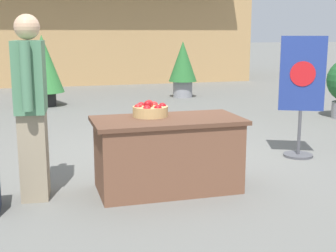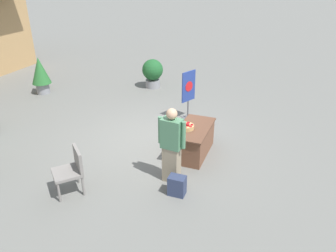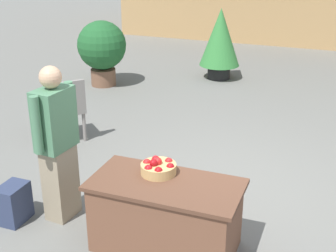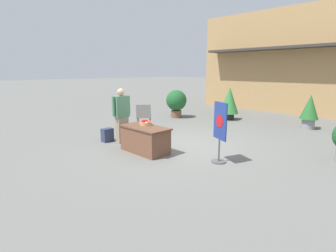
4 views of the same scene
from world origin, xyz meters
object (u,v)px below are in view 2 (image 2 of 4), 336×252
object	(u,v)px
patio_chair	(72,168)
backpack	(177,186)
display_table	(194,140)
potted_plant_far_left	(40,73)
potted_plant_far_right	(153,72)
person_visitor	(172,145)
poster_board	(188,94)
apple_basket	(187,126)

from	to	relation	value
patio_chair	backpack	bearing A→B (deg)	149.91
display_table	backpack	world-z (taller)	display_table
display_table	potted_plant_far_left	bearing A→B (deg)	71.13
patio_chair	potted_plant_far_right	bearing A→B (deg)	-128.69
person_visitor	potted_plant_far_right	distance (m)	6.06
display_table	potted_plant_far_right	bearing A→B (deg)	34.45
potted_plant_far_right	backpack	bearing A→B (deg)	-152.74
display_table	potted_plant_far_left	world-z (taller)	potted_plant_far_left
potted_plant_far_right	display_table	bearing A→B (deg)	-145.55
backpack	potted_plant_far_right	distance (m)	6.57
backpack	potted_plant_far_left	xyz separation A→B (m)	(3.84, 6.48, 0.53)
backpack	potted_plant_far_left	distance (m)	7.55
backpack	potted_plant_far_right	bearing A→B (deg)	27.26
person_visitor	poster_board	xyz separation A→B (m)	(3.15, 0.63, -0.06)
display_table	poster_board	world-z (taller)	poster_board
apple_basket	person_visitor	distance (m)	1.12
potted_plant_far_right	potted_plant_far_left	world-z (taller)	potted_plant_far_left
person_visitor	patio_chair	bearing A→B (deg)	126.72
backpack	patio_chair	bearing A→B (deg)	107.30
person_visitor	poster_board	distance (m)	3.21
apple_basket	potted_plant_far_right	bearing A→B (deg)	32.22
display_table	apple_basket	size ratio (longest dim) A/B	4.15
apple_basket	potted_plant_far_left	xyz separation A→B (m)	(2.30, 6.18, -0.03)
poster_board	potted_plant_far_left	distance (m)	5.59
poster_board	patio_chair	bearing A→B (deg)	-80.26
display_table	apple_basket	world-z (taller)	apple_basket
person_visitor	patio_chair	xyz separation A→B (m)	(-1.05, 1.74, -0.32)
potted_plant_far_right	apple_basket	bearing A→B (deg)	-147.78
apple_basket	backpack	xyz separation A→B (m)	(-1.54, -0.30, -0.56)
person_visitor	poster_board	bearing A→B (deg)	16.84
poster_board	patio_chair	size ratio (longest dim) A/B	1.56
poster_board	potted_plant_far_right	distance (m)	3.09
person_visitor	potted_plant_far_left	distance (m)	7.09
backpack	apple_basket	bearing A→B (deg)	11.02
poster_board	potted_plant_far_right	size ratio (longest dim) A/B	1.38
person_visitor	poster_board	world-z (taller)	person_visitor
apple_basket	poster_board	xyz separation A→B (m)	(2.04, 0.60, 0.03)
poster_board	potted_plant_far_left	bearing A→B (deg)	-158.06
person_visitor	patio_chair	size ratio (longest dim) A/B	1.77
potted_plant_far_right	potted_plant_far_left	bearing A→B (deg)	119.86
apple_basket	potted_plant_far_left	distance (m)	6.60
person_visitor	poster_board	size ratio (longest dim) A/B	1.14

